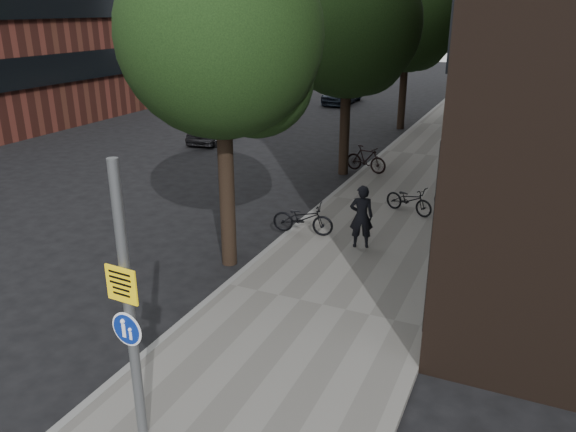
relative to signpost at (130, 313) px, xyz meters
The scene contains 15 objects.
ground 2.64m from the signpost, 63.00° to the left, with size 120.00×120.00×0.00m, color black.
sidewalk 11.54m from the signpost, 85.36° to the left, with size 4.50×60.00×0.12m, color slate.
curb_edge 11.58m from the signpost, 96.72° to the left, with size 0.15×60.00×0.13m, color slate.
street_tree_near 6.88m from the signpost, 107.38° to the left, with size 4.40×4.40×7.50m.
street_tree_mid 14.86m from the signpost, 97.34° to the left, with size 5.00×5.00×7.80m.
street_tree_far 23.71m from the signpost, 94.54° to the left, with size 5.00×5.00×7.80m.
signpost is the anchor object (origin of this frame).
pedestrian 7.94m from the signpost, 84.64° to the left, with size 0.59×0.39×1.63m, color black.
parked_bike_facade_near 10.99m from the signpost, 83.17° to the left, with size 0.54×1.55×0.81m, color black.
parked_bike_facade_far 12.06m from the signpost, 77.11° to the left, with size 0.44×1.57×0.94m, color black.
parked_bike_curb_near 8.25m from the signpost, 96.66° to the left, with size 0.58×1.66×0.87m, color black.
parked_bike_curb_far 14.64m from the signpost, 94.46° to the left, with size 0.46×1.62×0.97m, color black.
parked_car_near 19.42m from the signpost, 118.29° to the left, with size 1.44×3.58×1.22m, color black.
parked_car_mid 24.41m from the signpost, 112.40° to the left, with size 1.32×3.77×1.24m, color #531D17.
parked_car_far 30.66m from the signpost, 103.72° to the left, with size 1.76×4.34×1.26m, color black.
Camera 1 is at (3.74, -6.20, 5.85)m, focal length 35.00 mm.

